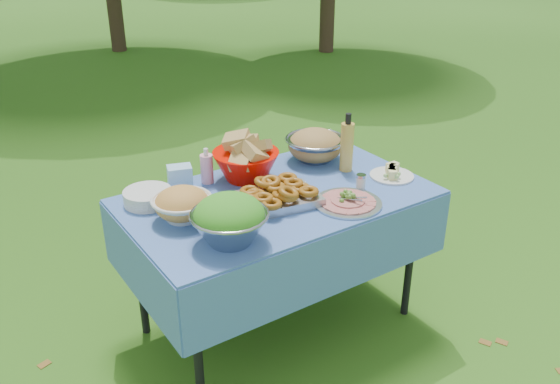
{
  "coord_description": "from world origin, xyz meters",
  "views": [
    {
      "loc": [
        -1.41,
        -2.13,
        2.03
      ],
      "look_at": [
        0.01,
        0.0,
        0.78
      ],
      "focal_mm": 38.0,
      "sensor_mm": 36.0,
      "label": 1
    }
  ],
  "objects_px": {
    "pasta_bowl_steel": "(315,145)",
    "plate_stack": "(148,197)",
    "picnic_table": "(278,262)",
    "salad_bowl": "(229,219)",
    "oil_bottle": "(347,142)",
    "charcuterie_platter": "(348,197)",
    "bread_bowl": "(246,158)"
  },
  "relations": [
    {
      "from": "pasta_bowl_steel",
      "to": "plate_stack",
      "type": "bearing_deg",
      "value": 179.3
    },
    {
      "from": "picnic_table",
      "to": "plate_stack",
      "type": "distance_m",
      "value": 0.74
    },
    {
      "from": "salad_bowl",
      "to": "oil_bottle",
      "type": "height_order",
      "value": "oil_bottle"
    },
    {
      "from": "picnic_table",
      "to": "pasta_bowl_steel",
      "type": "bearing_deg",
      "value": 31.84
    },
    {
      "from": "pasta_bowl_steel",
      "to": "charcuterie_platter",
      "type": "distance_m",
      "value": 0.56
    },
    {
      "from": "plate_stack",
      "to": "oil_bottle",
      "type": "bearing_deg",
      "value": -12.08
    },
    {
      "from": "salad_bowl",
      "to": "oil_bottle",
      "type": "bearing_deg",
      "value": 19.37
    },
    {
      "from": "salad_bowl",
      "to": "pasta_bowl_steel",
      "type": "bearing_deg",
      "value": 31.91
    },
    {
      "from": "picnic_table",
      "to": "plate_stack",
      "type": "bearing_deg",
      "value": 153.89
    },
    {
      "from": "plate_stack",
      "to": "bread_bowl",
      "type": "relative_size",
      "value": 0.68
    },
    {
      "from": "picnic_table",
      "to": "pasta_bowl_steel",
      "type": "xyz_separation_m",
      "value": [
        0.42,
        0.26,
        0.47
      ]
    },
    {
      "from": "bread_bowl",
      "to": "oil_bottle",
      "type": "relative_size",
      "value": 1.08
    },
    {
      "from": "picnic_table",
      "to": "charcuterie_platter",
      "type": "bearing_deg",
      "value": -49.74
    },
    {
      "from": "picnic_table",
      "to": "bread_bowl",
      "type": "bearing_deg",
      "value": 96.09
    },
    {
      "from": "plate_stack",
      "to": "oil_bottle",
      "type": "xyz_separation_m",
      "value": [
        1.02,
        -0.22,
        0.12
      ]
    },
    {
      "from": "plate_stack",
      "to": "oil_bottle",
      "type": "height_order",
      "value": "oil_bottle"
    },
    {
      "from": "salad_bowl",
      "to": "oil_bottle",
      "type": "distance_m",
      "value": 0.92
    },
    {
      "from": "oil_bottle",
      "to": "bread_bowl",
      "type": "bearing_deg",
      "value": 157.98
    },
    {
      "from": "salad_bowl",
      "to": "plate_stack",
      "type": "height_order",
      "value": "salad_bowl"
    },
    {
      "from": "pasta_bowl_steel",
      "to": "bread_bowl",
      "type": "bearing_deg",
      "value": -179.15
    },
    {
      "from": "picnic_table",
      "to": "bread_bowl",
      "type": "relative_size",
      "value": 4.34
    },
    {
      "from": "bread_bowl",
      "to": "pasta_bowl_steel",
      "type": "bearing_deg",
      "value": 0.85
    },
    {
      "from": "plate_stack",
      "to": "charcuterie_platter",
      "type": "height_order",
      "value": "charcuterie_platter"
    },
    {
      "from": "charcuterie_platter",
      "to": "picnic_table",
      "type": "bearing_deg",
      "value": 130.26
    },
    {
      "from": "picnic_table",
      "to": "charcuterie_platter",
      "type": "distance_m",
      "value": 0.54
    },
    {
      "from": "bread_bowl",
      "to": "charcuterie_platter",
      "type": "distance_m",
      "value": 0.57
    },
    {
      "from": "bread_bowl",
      "to": "oil_bottle",
      "type": "distance_m",
      "value": 0.53
    },
    {
      "from": "plate_stack",
      "to": "bread_bowl",
      "type": "height_order",
      "value": "bread_bowl"
    },
    {
      "from": "picnic_table",
      "to": "plate_stack",
      "type": "xyz_separation_m",
      "value": [
        -0.55,
        0.27,
        0.41
      ]
    },
    {
      "from": "picnic_table",
      "to": "pasta_bowl_steel",
      "type": "height_order",
      "value": "pasta_bowl_steel"
    },
    {
      "from": "bread_bowl",
      "to": "oil_bottle",
      "type": "bearing_deg",
      "value": -22.02
    },
    {
      "from": "picnic_table",
      "to": "pasta_bowl_steel",
      "type": "relative_size",
      "value": 4.51
    }
  ]
}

